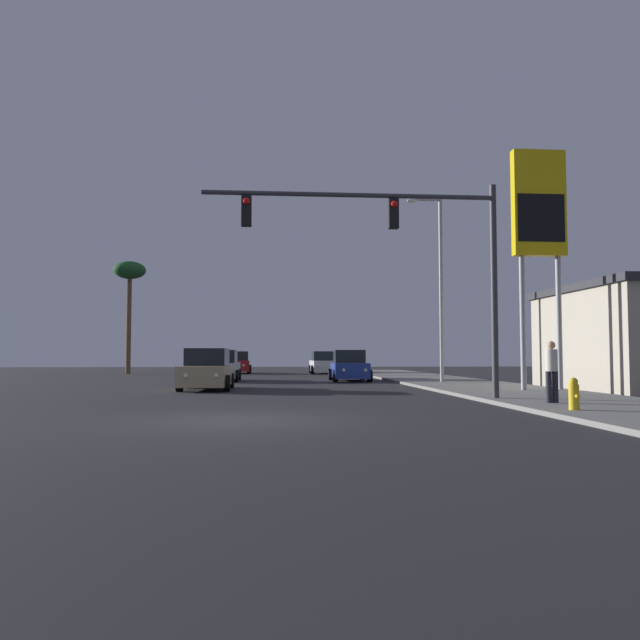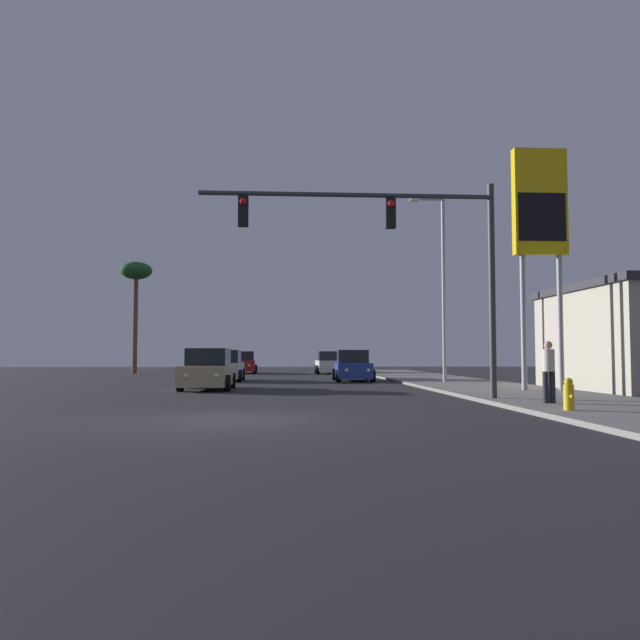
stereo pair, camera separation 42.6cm
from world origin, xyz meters
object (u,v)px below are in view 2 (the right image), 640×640
object	(u,v)px
car_silver	(225,367)
pedestrian_on_sidewalk	(549,369)
gas_station_sign	(540,215)
car_white	(329,363)
traffic_light_mast	(405,242)
fire_hydrant	(569,395)
palm_tree_far	(136,277)
car_blue	(353,367)
street_lamp	(441,278)
car_tan	(208,371)
car_red	(243,363)

from	to	relation	value
car_silver	pedestrian_on_sidewalk	size ratio (longest dim) A/B	2.59
gas_station_sign	car_white	bearing A→B (deg)	103.74
car_silver	traffic_light_mast	bearing A→B (deg)	114.53
fire_hydrant	pedestrian_on_sidewalk	xyz separation A→B (m)	(0.47, 2.16, 0.55)
gas_station_sign	palm_tree_far	size ratio (longest dim) A/B	1.06
pedestrian_on_sidewalk	traffic_light_mast	bearing A→B (deg)	151.03
car_white	car_blue	size ratio (longest dim) A/B	1.00
pedestrian_on_sidewalk	fire_hydrant	bearing A→B (deg)	-102.38
street_lamp	fire_hydrant	distance (m)	15.97
car_silver	traffic_light_mast	size ratio (longest dim) A/B	0.48
street_lamp	pedestrian_on_sidewalk	distance (m)	13.72
car_silver	pedestrian_on_sidewalk	xyz separation A→B (m)	(10.30, -17.72, 0.27)
fire_hydrant	gas_station_sign	bearing A→B (deg)	70.52
car_tan	gas_station_sign	distance (m)	14.29
car_silver	palm_tree_far	xyz separation A→B (m)	(-7.95, 13.53, 6.58)
car_red	street_lamp	size ratio (longest dim) A/B	0.48
car_red	car_white	bearing A→B (deg)	169.41
car_red	fire_hydrant	bearing A→B (deg)	103.70
car_silver	gas_station_sign	size ratio (longest dim) A/B	0.48
car_silver	car_red	bearing A→B (deg)	-89.39
street_lamp	palm_tree_far	world-z (taller)	street_lamp
pedestrian_on_sidewalk	car_silver	bearing A→B (deg)	120.17
car_red	palm_tree_far	size ratio (longest dim) A/B	0.51
car_silver	car_tan	distance (m)	8.43
car_red	gas_station_sign	size ratio (longest dim) A/B	0.48
car_white	car_blue	world-z (taller)	same
car_white	gas_station_sign	xyz separation A→B (m)	(6.04, -24.71, 5.86)
car_silver	traffic_light_mast	world-z (taller)	traffic_light_mast
palm_tree_far	fire_hydrant	bearing A→B (deg)	-61.98
traffic_light_mast	fire_hydrant	distance (m)	6.69
car_tan	traffic_light_mast	world-z (taller)	traffic_light_mast
street_lamp	palm_tree_far	bearing A→B (deg)	135.91
car_red	car_blue	bearing A→B (deg)	112.94
street_lamp	gas_station_sign	xyz separation A→B (m)	(1.93, -7.10, 1.50)
car_tan	traffic_light_mast	xyz separation A→B (m)	(6.70, -7.35, 4.05)
car_tan	pedestrian_on_sidewalk	xyz separation A→B (m)	(10.21, -9.29, 0.27)
car_red	pedestrian_on_sidewalk	xyz separation A→B (m)	(10.15, -31.66, 0.27)
car_tan	fire_hydrant	distance (m)	15.03
car_silver	pedestrian_on_sidewalk	distance (m)	20.50
fire_hydrant	traffic_light_mast	bearing A→B (deg)	126.45
car_blue	car_silver	xyz separation A→B (m)	(-6.94, 0.49, 0.00)
traffic_light_mast	pedestrian_on_sidewalk	size ratio (longest dim) A/B	5.35
car_red	pedestrian_on_sidewalk	bearing A→B (deg)	105.51
car_tan	pedestrian_on_sidewalk	world-z (taller)	pedestrian_on_sidewalk
traffic_light_mast	fire_hydrant	bearing A→B (deg)	-53.55
street_lamp	car_tan	bearing A→B (deg)	-160.41
car_tan	street_lamp	bearing A→B (deg)	-158.63
traffic_light_mast	street_lamp	xyz separation A→B (m)	(3.99, 11.15, 0.31)
car_blue	palm_tree_far	world-z (taller)	palm_tree_far
street_lamp	pedestrian_on_sidewalk	bearing A→B (deg)	-92.10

